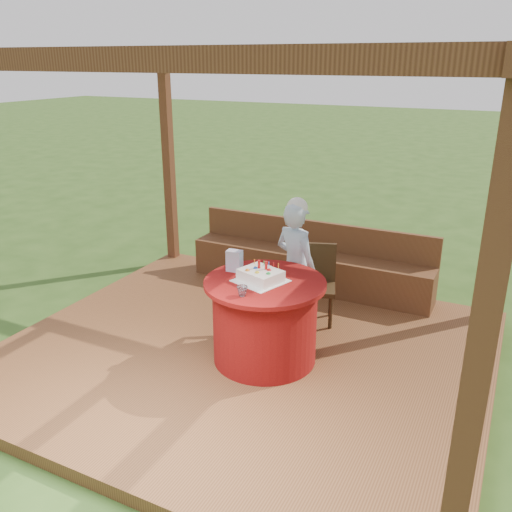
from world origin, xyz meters
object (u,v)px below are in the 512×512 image
Objects in this scene: table at (265,320)px; birthday_cake at (261,275)px; elderly_woman at (296,265)px; drinking_glass at (242,291)px; chair at (317,280)px; bench at (309,266)px; gift_bag at (234,261)px.

birthday_cake is (-0.03, -0.02, 0.44)m from table.
elderly_woman is 2.78× the size of birthday_cake.
birthday_cake is at bearing 90.40° from drinking_glass.
drinking_glass reaches higher than chair.
drinking_glass is (-0.03, -0.38, 0.43)m from table.
birthday_cake is at bearing -93.29° from elderly_woman.
chair is 0.43m from elderly_woman.
drinking_glass is at bearing -84.15° from bench.
elderly_woman is at bearing 53.86° from gift_bag.
gift_bag is 2.16× the size of drinking_glass.
chair is 1.46m from drinking_glass.
bench is 2.72× the size of table.
chair is 1.13m from birthday_cake.
table is 5.48× the size of gift_bag.
chair reaches higher than bench.
gift_bag is (-0.50, -0.92, 0.45)m from chair.
table is at bearing 31.72° from birthday_cake.
elderly_woman is 1.09m from drinking_glass.
chair is at bearing -63.56° from bench.
gift_bag is at bearing 160.47° from birthday_cake.
bench is at bearing 95.85° from drinking_glass.
elderly_woman is at bearing -76.57° from bench.
birthday_cake is 5.42× the size of drinking_glass.
birthday_cake reaches higher than table.
bench is 1.82m from gift_bag.
gift_bag reaches higher than table.
bench reaches higher than table.
birthday_cake is (-0.04, -0.72, 0.14)m from elderly_woman.
bench is 1.92m from birthday_cake.
elderly_woman is 0.74m from birthday_cake.
birthday_cake reaches higher than drinking_glass.
bench is 3.62× the size of chair.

